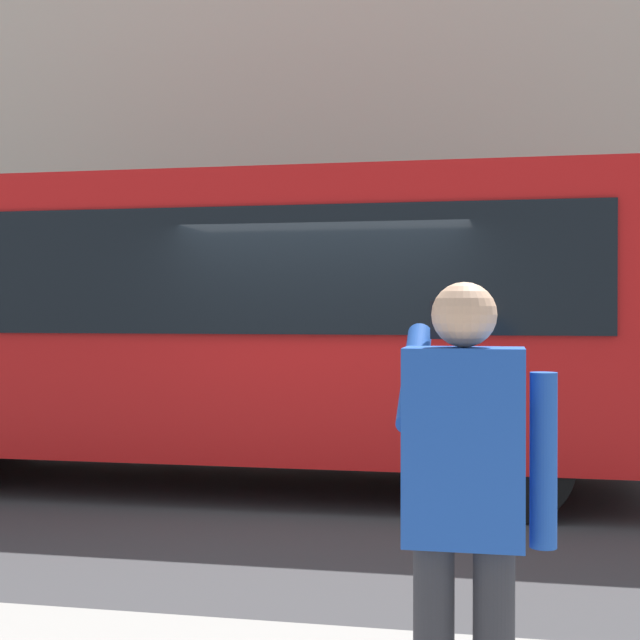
# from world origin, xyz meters

# --- Properties ---
(ground_plane) EXTENTS (60.00, 60.00, 0.00)m
(ground_plane) POSITION_xyz_m (0.00, 0.00, 0.00)
(ground_plane) COLOR #38383A
(building_facade_far) EXTENTS (28.00, 1.55, 12.00)m
(building_facade_far) POSITION_xyz_m (-0.02, -6.80, 5.99)
(building_facade_far) COLOR beige
(building_facade_far) RESTS_ON ground_plane
(red_bus) EXTENTS (9.05, 2.54, 3.08)m
(red_bus) POSITION_xyz_m (1.41, -0.78, 1.68)
(red_bus) COLOR red
(red_bus) RESTS_ON ground_plane
(pedestrian_photographer) EXTENTS (0.53, 0.52, 1.70)m
(pedestrian_photographer) POSITION_xyz_m (-1.39, 4.95, 1.14)
(pedestrian_photographer) COLOR #2D2D33
(pedestrian_photographer) RESTS_ON sidewalk_curb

